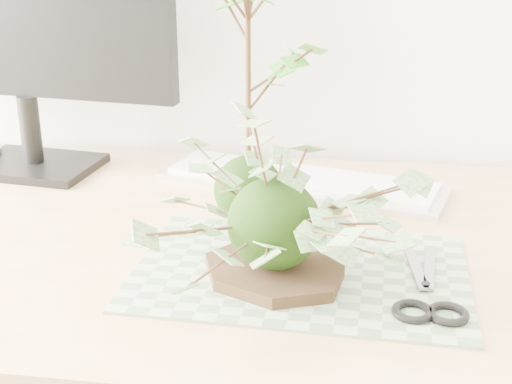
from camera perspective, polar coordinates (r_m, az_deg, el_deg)
desk at (r=1.02m, az=0.86°, el=-8.08°), size 1.60×0.70×0.74m
cutting_mat at (r=0.88m, az=3.56°, el=-6.40°), size 0.42×0.28×0.00m
stone_dish at (r=0.86m, az=1.41°, el=-6.37°), size 0.24×0.24×0.01m
ivy_kokedama at (r=0.82m, az=1.48°, el=0.79°), size 0.39×0.39×0.22m
maple_kokedama at (r=0.95m, az=-0.65°, el=13.81°), size 0.26×0.26×0.41m
keyboard at (r=1.17m, az=3.61°, el=0.89°), size 0.49×0.25×0.02m
monitor at (r=1.25m, az=-18.44°, el=13.62°), size 0.53×0.18×0.47m
scissors at (r=0.83m, az=13.61°, el=-8.51°), size 0.08×0.19×0.01m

